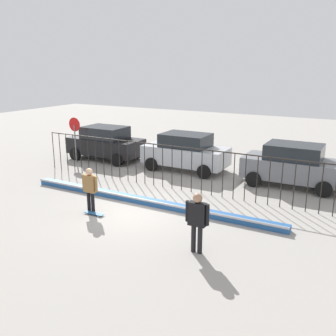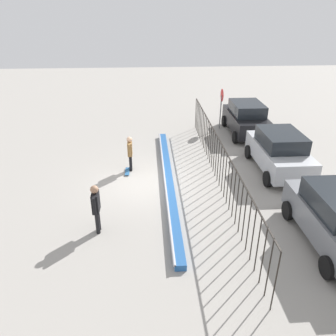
{
  "view_description": "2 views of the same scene",
  "coord_description": "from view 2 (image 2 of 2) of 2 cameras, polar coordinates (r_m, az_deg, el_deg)",
  "views": [
    {
      "loc": [
        7.42,
        -10.69,
        5.22
      ],
      "look_at": [
        0.66,
        1.6,
        1.39
      ],
      "focal_mm": 40.24,
      "sensor_mm": 36.0,
      "label": 1
    },
    {
      "loc": [
        12.84,
        0.14,
        7.05
      ],
      "look_at": [
        1.14,
        0.89,
        1.26
      ],
      "focal_mm": 35.42,
      "sensor_mm": 36.0,
      "label": 2
    }
  ],
  "objects": [
    {
      "name": "skateboarder",
      "position": [
        15.4,
        -6.56,
        3.01
      ],
      "size": [
        0.68,
        0.25,
        1.68
      ],
      "rotation": [
        0.0,
        0.0,
        -0.52
      ],
      "color": "black",
      "rests_on": "ground"
    },
    {
      "name": "camera_operator",
      "position": [
        11.32,
        -12.29,
        -6.2
      ],
      "size": [
        0.73,
        0.27,
        1.8
      ],
      "rotation": [
        0.0,
        0.0,
        2.99
      ],
      "color": "black",
      "rests_on": "ground"
    },
    {
      "name": "skateboard",
      "position": [
        15.58,
        -7.01,
        -0.57
      ],
      "size": [
        0.8,
        0.2,
        0.07
      ],
      "rotation": [
        0.0,
        0.0,
        0.27
      ],
      "color": "#26598C",
      "rests_on": "ground"
    },
    {
      "name": "parked_car_black",
      "position": [
        20.5,
        13.28,
        8.35
      ],
      "size": [
        4.3,
        2.12,
        1.9
      ],
      "rotation": [
        0.0,
        0.0,
        -0.04
      ],
      "color": "black",
      "rests_on": "ground"
    },
    {
      "name": "ground_plane",
      "position": [
        14.65,
        -3.77,
        -2.53
      ],
      "size": [
        60.0,
        60.0,
        0.0
      ],
      "primitive_type": "plane",
      "color": "#9E9991"
    },
    {
      "name": "stop_sign",
      "position": [
        20.94,
        9.15,
        10.94
      ],
      "size": [
        0.76,
        0.07,
        2.5
      ],
      "color": "slate",
      "rests_on": "ground"
    },
    {
      "name": "bowl_coping_ledge",
      "position": [
        14.62,
        0.03,
        -2.0
      ],
      "size": [
        11.0,
        0.41,
        0.27
      ],
      "color": "#235699",
      "rests_on": "ground"
    },
    {
      "name": "perimeter_fence",
      "position": [
        14.44,
        8.7,
        1.96
      ],
      "size": [
        14.04,
        0.04,
        1.92
      ],
      "color": "black",
      "rests_on": "ground"
    },
    {
      "name": "parked_car_silver",
      "position": [
        16.13,
        18.59,
        2.73
      ],
      "size": [
        4.3,
        2.12,
        1.9
      ],
      "rotation": [
        0.0,
        0.0,
        -0.02
      ],
      "color": "#B7BABF",
      "rests_on": "ground"
    }
  ]
}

